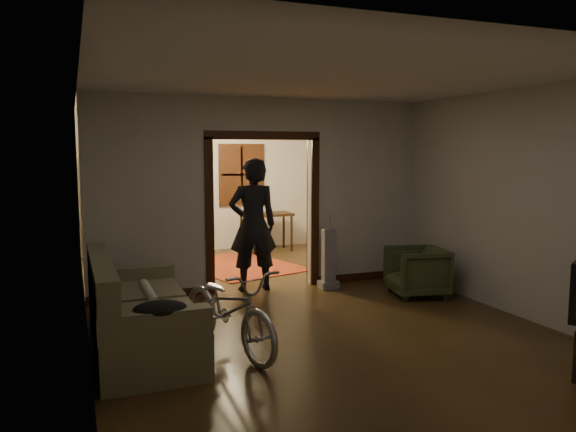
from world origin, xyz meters
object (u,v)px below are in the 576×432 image
sofa (142,304)px  armchair (417,272)px  bicycle (229,309)px  person (253,225)px  locker (138,208)px  desk (266,232)px

sofa → armchair: size_ratio=2.81×
bicycle → person: size_ratio=0.87×
bicycle → locker: 5.39m
sofa → desk: bearing=58.3°
armchair → locker: size_ratio=0.39×
locker → armchair: bearing=-51.1°
bicycle → armchair: 3.29m
sofa → desk: size_ratio=2.07×
armchair → desk: (-0.82, 4.16, 0.04)m
bicycle → person: (1.00, 2.35, 0.52)m
bicycle → armchair: size_ratio=2.22×
person → locker: (-1.31, 3.01, 0.01)m
armchair → bicycle: bearing=-57.0°
sofa → locker: bearing=83.8°
bicycle → desk: bearing=51.1°
armchair → locker: (-3.37, 4.15, 0.63)m
sofa → locker: size_ratio=1.09×
armchair → desk: desk is taller
desk → person: bearing=-106.6°
armchair → person: 2.43m
sofa → locker: (0.51, 5.01, 0.49)m
bicycle → armchair: bearing=5.4°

